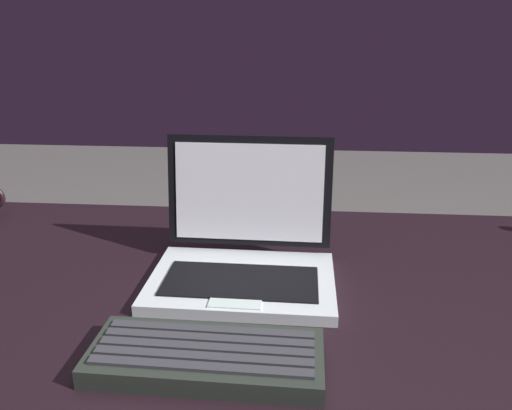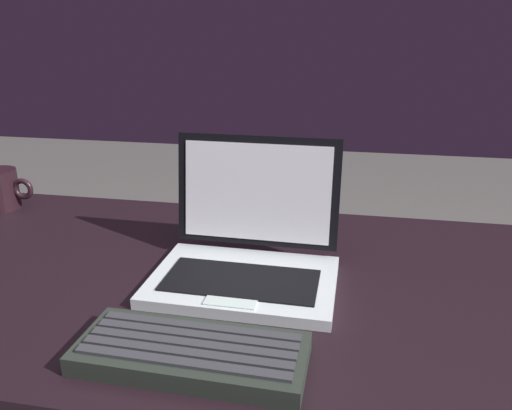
# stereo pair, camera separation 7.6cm
# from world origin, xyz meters

# --- Properties ---
(desk) EXTENTS (1.72, 0.69, 0.74)m
(desk) POSITION_xyz_m (0.00, 0.00, 0.62)
(desk) COLOR black
(desk) RESTS_ON ground
(laptop_front) EXTENTS (0.30, 0.24, 0.23)m
(laptop_front) POSITION_xyz_m (-0.07, 0.01, 0.78)
(laptop_front) COLOR silver
(laptop_front) RESTS_ON desk
(external_keyboard) EXTENTS (0.30, 0.13, 0.03)m
(external_keyboard) POSITION_xyz_m (-0.10, -0.23, 0.75)
(external_keyboard) COLOR #283129
(external_keyboard) RESTS_ON desk
(coffee_mug) EXTENTS (0.13, 0.09, 0.09)m
(coffee_mug) POSITION_xyz_m (-0.71, 0.23, 0.78)
(coffee_mug) COLOR black
(coffee_mug) RESTS_ON desk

